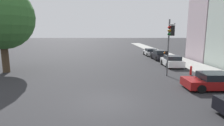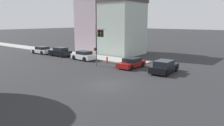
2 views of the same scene
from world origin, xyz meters
name	(u,v)px [view 1 (image 1 of 2)]	position (x,y,z in m)	size (l,w,h in m)	color
ground_plane	(108,103)	(0.00, 0.00, 0.00)	(300.00, 300.00, 0.00)	#28282B
sidewalk_strip	(153,50)	(10.82, 32.21, 0.06)	(3.45, 60.00, 0.12)	#9E9E99
street_tree	(1,17)	(-10.88, 8.52, 5.69)	(6.54, 6.54, 8.99)	#423323
traffic_signal	(170,38)	(5.67, 6.19, 3.70)	(0.54, 1.80, 5.39)	#515456
crossing_car_0	(213,81)	(7.75, 2.46, 0.59)	(4.04, 2.04, 1.23)	maroon
parked_car_0	(172,61)	(7.89, 11.35, 0.67)	(2.06, 3.92, 1.39)	silver
parked_car_1	(159,55)	(7.92, 17.05, 0.72)	(1.93, 4.23, 1.52)	black
parked_car_2	(151,52)	(7.78, 22.18, 0.64)	(2.15, 4.12, 1.32)	silver
fire_hydrant	(191,70)	(8.21, 6.92, 0.49)	(0.22, 0.22, 0.92)	red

